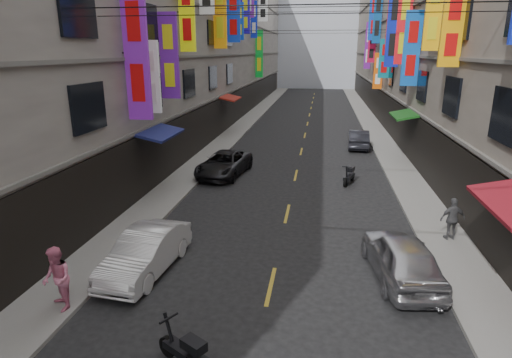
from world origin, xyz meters
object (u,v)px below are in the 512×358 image
(car_left_far, at_px, (224,164))
(car_right_far, at_px, (358,139))
(pedestrian_lfar, at_px, (57,279))
(scooter_far_right, at_px, (349,176))
(pedestrian_rfar, at_px, (453,219))
(car_right_mid, at_px, (401,257))
(scooter_crossing, at_px, (187,353))
(car_left_mid, at_px, (146,252))

(car_left_far, bearing_deg, car_right_far, 53.88)
(pedestrian_lfar, bearing_deg, car_left_far, 128.44)
(car_left_far, height_order, pedestrian_lfar, pedestrian_lfar)
(car_right_far, bearing_deg, scooter_far_right, 85.69)
(car_left_far, bearing_deg, scooter_far_right, 2.56)
(car_left_far, distance_m, pedestrian_rfar, 12.54)
(scooter_far_right, xyz_separation_m, car_right_mid, (1.00, -9.77, 0.28))
(scooter_crossing, xyz_separation_m, car_right_far, (5.39, 23.55, 0.21))
(car_right_mid, height_order, pedestrian_rfar, pedestrian_rfar)
(scooter_crossing, xyz_separation_m, car_left_mid, (-2.61, 4.03, 0.23))
(scooter_far_right, xyz_separation_m, car_left_far, (-6.87, 0.60, 0.21))
(car_left_mid, bearing_deg, car_left_far, 95.55)
(car_right_mid, xyz_separation_m, pedestrian_rfar, (2.27, 3.00, 0.19))
(scooter_far_right, relative_size, pedestrian_lfar, 0.99)
(car_left_far, distance_m, car_right_far, 11.58)
(car_left_mid, xyz_separation_m, pedestrian_lfar, (-1.40, -2.46, 0.33))
(scooter_crossing, distance_m, pedestrian_rfar, 10.85)
(pedestrian_rfar, bearing_deg, car_left_far, -50.71)
(car_right_far, distance_m, pedestrian_rfar, 15.90)
(scooter_far_right, height_order, pedestrian_rfar, pedestrian_rfar)
(car_right_mid, bearing_deg, pedestrian_lfar, 11.48)
(car_left_far, xyz_separation_m, car_right_mid, (7.87, -10.38, 0.07))
(car_left_mid, relative_size, pedestrian_lfar, 2.32)
(car_left_mid, height_order, pedestrian_rfar, pedestrian_rfar)
(scooter_crossing, height_order, pedestrian_lfar, pedestrian_lfar)
(car_left_mid, relative_size, pedestrian_rfar, 2.59)
(scooter_crossing, relative_size, pedestrian_lfar, 0.91)
(car_right_mid, bearing_deg, pedestrian_rfar, -134.87)
(scooter_far_right, relative_size, car_left_mid, 0.43)
(car_left_mid, xyz_separation_m, car_right_mid, (7.87, 0.78, 0.05))
(car_right_far, bearing_deg, scooter_crossing, 79.97)
(scooter_crossing, height_order, pedestrian_rfar, pedestrian_rfar)
(car_right_mid, distance_m, pedestrian_lfar, 9.82)
(car_right_mid, relative_size, pedestrian_rfar, 2.69)
(car_left_mid, bearing_deg, pedestrian_rfar, 25.96)
(car_left_mid, height_order, car_right_mid, car_right_mid)
(car_left_mid, xyz_separation_m, car_left_far, (0.00, 11.15, -0.02))
(car_right_mid, bearing_deg, scooter_far_right, -91.95)
(car_right_far, xyz_separation_m, pedestrian_rfar, (2.14, -15.75, 0.25))
(car_right_far, relative_size, pedestrian_rfar, 2.52)
(scooter_crossing, xyz_separation_m, scooter_far_right, (4.26, 14.58, 0.00))
(car_right_mid, distance_m, pedestrian_rfar, 3.76)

